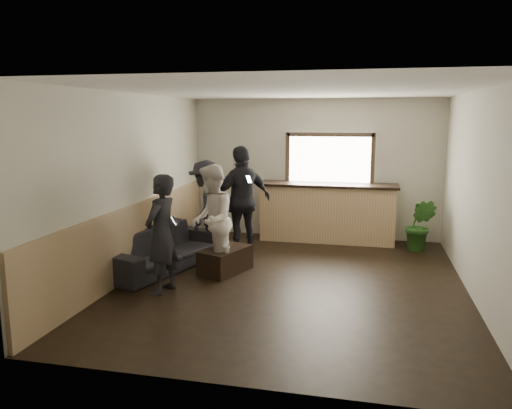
% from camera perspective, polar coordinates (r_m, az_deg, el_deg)
% --- Properties ---
extents(ground, '(5.00, 6.00, 0.01)m').
position_cam_1_polar(ground, '(7.55, 4.03, -8.86)').
color(ground, black).
extents(room_shell, '(5.01, 6.01, 2.80)m').
position_cam_1_polar(room_shell, '(7.35, -1.52, 2.43)').
color(room_shell, silver).
rests_on(room_shell, ground).
extents(bar_counter, '(2.70, 0.68, 2.13)m').
position_cam_1_polar(bar_counter, '(9.95, 8.15, -0.50)').
color(bar_counter, tan).
rests_on(bar_counter, ground).
extents(sofa, '(1.52, 2.42, 0.66)m').
position_cam_1_polar(sofa, '(8.26, -10.65, -4.97)').
color(sofa, black).
rests_on(sofa, ground).
extents(coffee_table, '(0.76, 0.99, 0.39)m').
position_cam_1_polar(coffee_table, '(7.97, -3.52, -6.37)').
color(coffee_table, black).
rests_on(coffee_table, ground).
extents(cup_a, '(0.16, 0.16, 0.09)m').
position_cam_1_polar(cup_a, '(8.06, -3.52, -4.42)').
color(cup_a, silver).
rests_on(cup_a, coffee_table).
extents(cup_b, '(0.12, 0.12, 0.10)m').
position_cam_1_polar(cup_b, '(7.67, -3.38, -5.15)').
color(cup_b, silver).
rests_on(cup_b, coffee_table).
extents(potted_plant, '(0.63, 0.56, 0.97)m').
position_cam_1_polar(potted_plant, '(9.59, 18.25, -2.26)').
color(potted_plant, '#2D6623').
rests_on(potted_plant, ground).
extents(person_a, '(0.51, 0.66, 1.67)m').
position_cam_1_polar(person_a, '(7.03, -10.75, -3.34)').
color(person_a, black).
rests_on(person_a, ground).
extents(person_b, '(0.81, 0.96, 1.73)m').
position_cam_1_polar(person_b, '(7.71, -5.14, -1.82)').
color(person_b, silver).
rests_on(person_b, ground).
extents(person_c, '(0.68, 1.12, 1.69)m').
position_cam_1_polar(person_c, '(8.84, -5.67, -0.42)').
color(person_c, black).
rests_on(person_c, ground).
extents(person_d, '(1.14, 1.14, 1.94)m').
position_cam_1_polar(person_d, '(8.85, -1.56, 0.45)').
color(person_d, black).
rests_on(person_d, ground).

